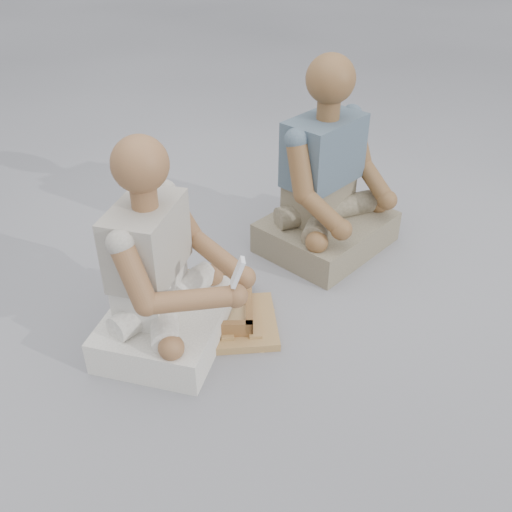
{
  "coord_description": "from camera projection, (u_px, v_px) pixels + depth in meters",
  "views": [
    {
      "loc": [
        -0.28,
        -1.77,
        1.59
      ],
      "look_at": [
        -0.08,
        0.15,
        0.3
      ],
      "focal_mm": 40.0,
      "sensor_mm": 36.0,
      "label": 1
    }
  ],
  "objects": [
    {
      "name": "ground",
      "position": [
        279.0,
        334.0,
        2.37
      ],
      "size": [
        60.0,
        60.0,
        0.0
      ],
      "primitive_type": "plane",
      "color": "gray",
      "rests_on": "ground"
    },
    {
      "name": "wood_chip_5",
      "position": [
        262.0,
        351.0,
        2.29
      ],
      "size": [
        0.02,
        0.02,
        0.0
      ],
      "primitive_type": "cube",
      "rotation": [
        0.0,
        0.0,
        2.99
      ],
      "color": "#DCB782",
      "rests_on": "ground"
    },
    {
      "name": "chisel_9",
      "position": [
        215.0,
        284.0,
        2.54
      ],
      "size": [
        0.12,
        0.2,
        0.02
      ],
      "rotation": [
        0.0,
        0.0,
        1.08
      ],
      "color": "silver",
      "rests_on": "tool_tray"
    },
    {
      "name": "wood_chip_4",
      "position": [
        268.0,
        333.0,
        2.38
      ],
      "size": [
        0.02,
        0.02,
        0.0
      ],
      "primitive_type": "cube",
      "rotation": [
        0.0,
        0.0,
        1.1
      ],
      "color": "#DCB782",
      "rests_on": "ground"
    },
    {
      "name": "wood_chip_6",
      "position": [
        274.0,
        329.0,
        2.4
      ],
      "size": [
        0.02,
        0.02,
        0.0
      ],
      "primitive_type": "cube",
      "rotation": [
        0.0,
        0.0,
        1.48
      ],
      "color": "#DCB782",
      "rests_on": "ground"
    },
    {
      "name": "chisel_3",
      "position": [
        204.0,
        293.0,
        2.51
      ],
      "size": [
        0.17,
        0.17,
        0.02
      ],
      "rotation": [
        0.0,
        0.0,
        0.77
      ],
      "color": "silver",
      "rests_on": "tool_tray"
    },
    {
      "name": "craftsman",
      "position": [
        162.0,
        278.0,
        2.2
      ],
      "size": [
        0.66,
        0.68,
        0.88
      ],
      "rotation": [
        0.0,
        0.0,
        -1.93
      ],
      "color": "white",
      "rests_on": "ground"
    },
    {
      "name": "chisel_6",
      "position": [
        218.0,
        299.0,
        2.47
      ],
      "size": [
        0.13,
        0.2,
        0.02
      ],
      "rotation": [
        0.0,
        0.0,
        -1.01
      ],
      "color": "silver",
      "rests_on": "tool_tray"
    },
    {
      "name": "wood_chip_0",
      "position": [
        272.0,
        310.0,
        2.51
      ],
      "size": [
        0.02,
        0.02,
        0.0
      ],
      "primitive_type": "cube",
      "rotation": [
        0.0,
        0.0,
        0.49
      ],
      "color": "#DCB782",
      "rests_on": "ground"
    },
    {
      "name": "wood_chip_3",
      "position": [
        177.0,
        288.0,
        2.64
      ],
      "size": [
        0.02,
        0.02,
        0.0
      ],
      "primitive_type": "cube",
      "rotation": [
        0.0,
        0.0,
        2.11
      ],
      "color": "#DCB782",
      "rests_on": "ground"
    },
    {
      "name": "companion",
      "position": [
        327.0,
        189.0,
        2.78
      ],
      "size": [
        0.79,
        0.77,
        0.96
      ],
      "rotation": [
        0.0,
        0.0,
        3.86
      ],
      "color": "gray",
      "rests_on": "ground"
    },
    {
      "name": "wood_chip_7",
      "position": [
        124.0,
        328.0,
        2.41
      ],
      "size": [
        0.02,
        0.02,
        0.0
      ],
      "primitive_type": "cube",
      "rotation": [
        0.0,
        0.0,
        1.5
      ],
      "color": "#DCB782",
      "rests_on": "ground"
    },
    {
      "name": "wood_chip_2",
      "position": [
        123.0,
        355.0,
        2.27
      ],
      "size": [
        0.02,
        0.02,
        0.0
      ],
      "primitive_type": "cube",
      "rotation": [
        0.0,
        0.0,
        2.71
      ],
      "color": "#DCB782",
      "rests_on": "ground"
    },
    {
      "name": "chisel_8",
      "position": [
        237.0,
        298.0,
        2.47
      ],
      "size": [
        0.21,
        0.11,
        0.02
      ],
      "rotation": [
        0.0,
        0.0,
        -0.42
      ],
      "color": "silver",
      "rests_on": "tool_tray"
    },
    {
      "name": "tool_tray",
      "position": [
        195.0,
        303.0,
        2.46
      ],
      "size": [
        0.52,
        0.43,
        0.06
      ],
      "rotation": [
        0.0,
        0.0,
        -0.08
      ],
      "color": "brown",
      "rests_on": "carved_panel"
    },
    {
      "name": "chisel_2",
      "position": [
        226.0,
        308.0,
        2.42
      ],
      "size": [
        0.2,
        0.12,
        0.02
      ],
      "rotation": [
        0.0,
        0.0,
        0.48
      ],
      "color": "silver",
      "rests_on": "tool_tray"
    },
    {
      "name": "chisel_10",
      "position": [
        192.0,
        299.0,
        2.46
      ],
      "size": [
        0.22,
        0.03,
        0.02
      ],
      "rotation": [
        0.0,
        0.0,
        -0.07
      ],
      "color": "silver",
      "rests_on": "tool_tray"
    },
    {
      "name": "mobile_phone",
      "position": [
        238.0,
        272.0,
        2.02
      ],
      "size": [
        0.05,
        0.05,
        0.11
      ],
      "rotation": [
        -0.35,
        0.0,
        -1.57
      ],
      "color": "white",
      "rests_on": "craftsman"
    },
    {
      "name": "chisel_7",
      "position": [
        208.0,
        290.0,
        2.53
      ],
      "size": [
        0.1,
        0.21,
        0.02
      ],
      "rotation": [
        0.0,
        0.0,
        1.16
      ],
      "color": "silver",
      "rests_on": "tool_tray"
    },
    {
      "name": "wood_chip_1",
      "position": [
        167.0,
        272.0,
        2.74
      ],
      "size": [
        0.02,
        0.02,
        0.0
      ],
      "primitive_type": "cube",
      "rotation": [
        0.0,
        0.0,
        2.81
      ],
      "color": "#DCB782",
      "rests_on": "ground"
    },
    {
      "name": "chisel_0",
      "position": [
        189.0,
        289.0,
        2.53
      ],
      "size": [
        0.09,
        0.21,
        0.02
      ],
      "rotation": [
        0.0,
        0.0,
        1.22
      ],
      "color": "silver",
      "rests_on": "tool_tray"
    },
    {
      "name": "chisel_4",
      "position": [
        213.0,
        298.0,
        2.47
      ],
      "size": [
        0.06,
        0.22,
        0.02
      ],
      "rotation": [
        0.0,
        0.0,
        -1.39
      ],
      "color": "silver",
      "rests_on": "tool_tray"
    },
    {
      "name": "carved_panel",
      "position": [
        214.0,
        324.0,
        2.4
      ],
      "size": [
        0.53,
        0.35,
        0.03
      ],
      "primitive_type": "cube",
      "rotation": [
        0.0,
        0.0,
        -0.01
      ],
      "color": "olive",
      "rests_on": "ground"
    },
    {
      "name": "chisel_1",
      "position": [
        214.0,
        294.0,
        2.48
      ],
      "size": [
        0.19,
        0.14,
        0.02
      ],
      "rotation": [
        0.0,
        0.0,
        0.58
      ],
      "color": "silver",
      "rests_on": "tool_tray"
    },
    {
      "name": "chisel_5",
      "position": [
        239.0,
        303.0,
        2.45
      ],
      "size": [
        0.22,
        0.03,
        0.02
      ],
      "rotation": [
        0.0,
        0.0,
        0.04
      ],
      "color": "silver",
      "rests_on": "tool_tray"
    }
  ]
}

